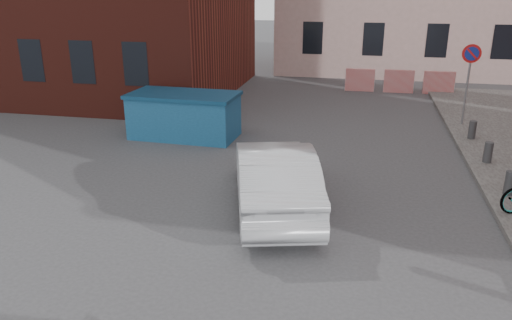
# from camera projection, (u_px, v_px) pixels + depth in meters

# --- Properties ---
(ground) EXTENTS (120.00, 120.00, 0.00)m
(ground) POSITION_uv_depth(u_px,v_px,m) (207.00, 244.00, 9.31)
(ground) COLOR #38383A
(ground) RESTS_ON ground
(no_parking_sign) EXTENTS (0.60, 0.09, 2.65)m
(no_parking_sign) POSITION_uv_depth(u_px,v_px,m) (470.00, 68.00, 16.19)
(no_parking_sign) COLOR gray
(no_parking_sign) RESTS_ON sidewalk
(bollards) EXTENTS (0.22, 9.02, 0.55)m
(bollards) POSITION_uv_depth(u_px,v_px,m) (510.00, 183.00, 11.12)
(bollards) COLOR #3A3A3D
(bollards) RESTS_ON sidewalk
(barriers) EXTENTS (4.70, 0.18, 1.00)m
(barriers) POSITION_uv_depth(u_px,v_px,m) (399.00, 81.00, 22.13)
(barriers) COLOR red
(barriers) RESTS_ON ground
(dumpster) EXTENTS (3.42, 1.87, 1.40)m
(dumpster) POSITION_uv_depth(u_px,v_px,m) (184.00, 115.00, 15.61)
(dumpster) COLOR #1E5F92
(dumpster) RESTS_ON ground
(silver_car) EXTENTS (2.68, 4.70, 1.47)m
(silver_car) POSITION_uv_depth(u_px,v_px,m) (274.00, 176.00, 10.59)
(silver_car) COLOR #ACAEB3
(silver_car) RESTS_ON ground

